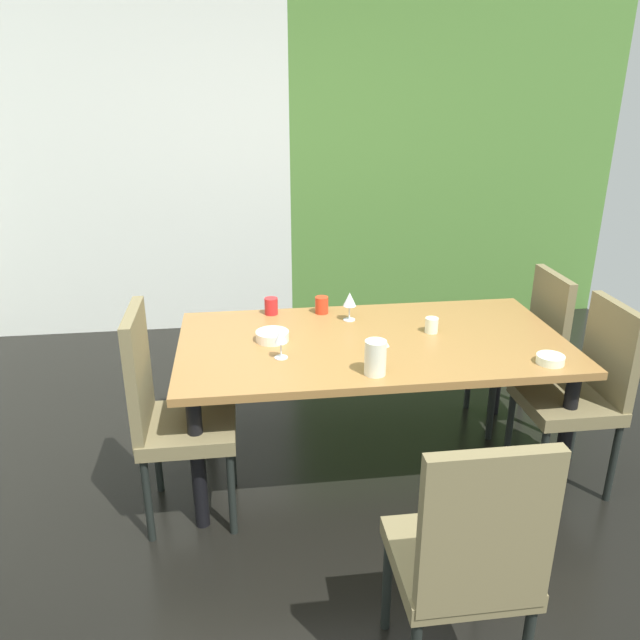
% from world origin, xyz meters
% --- Properties ---
extents(ground_plane, '(5.98, 5.41, 0.02)m').
position_xyz_m(ground_plane, '(0.00, 0.00, -0.01)').
color(ground_plane, black).
extents(back_panel_interior, '(3.21, 0.10, 2.87)m').
position_xyz_m(back_panel_interior, '(-1.39, 2.65, 1.43)').
color(back_panel_interior, silver).
rests_on(back_panel_interior, ground_plane).
extents(garden_window_panel, '(2.77, 0.10, 2.87)m').
position_xyz_m(garden_window_panel, '(1.61, 2.65, 1.43)').
color(garden_window_panel, '#4F7E34').
rests_on(garden_window_panel, ground_plane).
extents(dining_table, '(2.01, 1.05, 0.74)m').
position_xyz_m(dining_table, '(0.45, 0.43, 0.67)').
color(dining_table, olive).
rests_on(dining_table, ground_plane).
extents(chair_left_near, '(0.44, 0.44, 1.07)m').
position_xyz_m(chair_left_near, '(-0.58, 0.12, 0.59)').
color(chair_left_near, '#706442').
rests_on(chair_left_near, ground_plane).
extents(chair_right_far, '(0.44, 0.44, 0.96)m').
position_xyz_m(chair_right_far, '(1.48, 0.75, 0.55)').
color(chair_right_far, '#706442').
rests_on(chair_right_far, ground_plane).
extents(chair_right_near, '(0.44, 0.44, 1.00)m').
position_xyz_m(chair_right_near, '(1.48, 0.12, 0.56)').
color(chair_right_near, '#706442').
rests_on(chair_right_near, ground_plane).
extents(chair_head_near, '(0.44, 0.44, 1.04)m').
position_xyz_m(chair_head_near, '(0.48, -0.98, 0.58)').
color(chair_head_near, '#706442').
rests_on(chair_head_near, ground_plane).
extents(wine_glass_corner, '(0.06, 0.06, 0.16)m').
position_xyz_m(wine_glass_corner, '(-0.04, 0.27, 0.85)').
color(wine_glass_corner, silver).
rests_on(wine_glass_corner, dining_table).
extents(wine_glass_center, '(0.07, 0.07, 0.16)m').
position_xyz_m(wine_glass_center, '(0.38, 0.73, 0.86)').
color(wine_glass_center, silver).
rests_on(wine_glass_center, dining_table).
extents(serving_bowl_north, '(0.17, 0.17, 0.05)m').
position_xyz_m(serving_bowl_north, '(-0.07, 0.49, 0.77)').
color(serving_bowl_north, white).
rests_on(serving_bowl_north, dining_table).
extents(serving_bowl_right, '(0.13, 0.13, 0.04)m').
position_xyz_m(serving_bowl_right, '(1.24, 0.04, 0.76)').
color(serving_bowl_right, white).
rests_on(serving_bowl_right, dining_table).
extents(cup_west, '(0.08, 0.08, 0.10)m').
position_xyz_m(cup_west, '(0.24, 0.86, 0.79)').
color(cup_west, red).
rests_on(cup_west, dining_table).
extents(cup_front, '(0.08, 0.08, 0.10)m').
position_xyz_m(cup_front, '(-0.05, 0.88, 0.79)').
color(cup_front, red).
rests_on(cup_front, dining_table).
extents(cup_left, '(0.07, 0.07, 0.08)m').
position_xyz_m(cup_left, '(0.79, 0.49, 0.78)').
color(cup_left, white).
rests_on(cup_left, dining_table).
extents(pitcher_south, '(0.11, 0.10, 0.17)m').
position_xyz_m(pitcher_south, '(0.38, 0.03, 0.83)').
color(pitcher_south, '#EBEACE').
rests_on(pitcher_south, dining_table).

